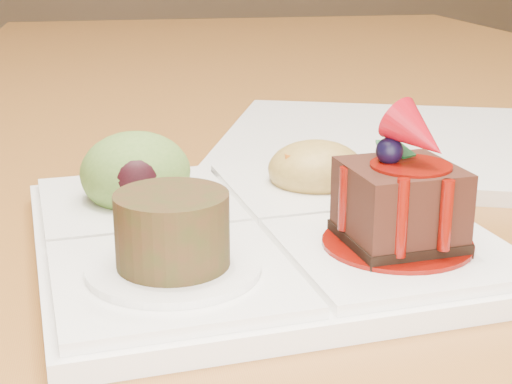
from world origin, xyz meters
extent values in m
cube|color=brown|center=(0.00, 0.00, 0.73)|extent=(1.00, 1.80, 0.04)
cylinder|color=brown|center=(-0.44, 0.84, 0.35)|extent=(0.06, 0.06, 0.71)
cylinder|color=brown|center=(0.44, 0.84, 0.35)|extent=(0.06, 0.06, 0.71)
cylinder|color=black|center=(0.43, 0.31, 0.24)|extent=(0.04, 0.04, 0.48)
cube|color=white|center=(-0.20, -0.50, 0.76)|extent=(0.28, 0.28, 0.01)
cube|color=white|center=(-0.13, -0.56, 0.77)|extent=(0.13, 0.13, 0.01)
cube|color=white|center=(-0.25, -0.57, 0.77)|extent=(0.13, 0.13, 0.01)
cube|color=white|center=(-0.27, -0.45, 0.77)|extent=(0.13, 0.13, 0.01)
cube|color=white|center=(-0.14, -0.43, 0.77)|extent=(0.13, 0.13, 0.01)
cylinder|color=#660903|center=(-0.13, -0.56, 0.77)|extent=(0.08, 0.08, 0.00)
cube|color=black|center=(-0.13, -0.56, 0.77)|extent=(0.07, 0.07, 0.01)
cube|color=black|center=(-0.13, -0.56, 0.79)|extent=(0.06, 0.06, 0.04)
cylinder|color=#660903|center=(-0.13, -0.56, 0.81)|extent=(0.04, 0.04, 0.00)
sphere|color=black|center=(-0.13, -0.55, 0.82)|extent=(0.01, 0.01, 0.01)
cone|color=#9C0A15|center=(-0.12, -0.56, 0.83)|extent=(0.04, 0.05, 0.04)
cube|color=#11441B|center=(-0.13, -0.54, 0.82)|extent=(0.02, 0.02, 0.01)
cube|color=#11441B|center=(-0.13, -0.54, 0.82)|extent=(0.01, 0.02, 0.01)
cylinder|color=#660903|center=(-0.14, -0.59, 0.79)|extent=(0.01, 0.01, 0.04)
cylinder|color=#660903|center=(-0.12, -0.59, 0.79)|extent=(0.01, 0.01, 0.04)
cylinder|color=#660903|center=(-0.16, -0.55, 0.79)|extent=(0.01, 0.01, 0.04)
cylinder|color=white|center=(-0.25, -0.57, 0.77)|extent=(0.09, 0.09, 0.00)
cylinder|color=#401F12|center=(-0.25, -0.57, 0.79)|extent=(0.06, 0.06, 0.04)
cylinder|color=#3E210D|center=(-0.25, -0.57, 0.80)|extent=(0.05, 0.05, 0.00)
ellipsoid|color=olive|center=(-0.27, -0.45, 0.78)|extent=(0.07, 0.07, 0.05)
ellipsoid|color=black|center=(-0.27, -0.47, 0.79)|extent=(0.04, 0.03, 0.03)
ellipsoid|color=#B58E41|center=(-0.14, -0.43, 0.78)|extent=(0.07, 0.07, 0.04)
cube|color=#C6590E|center=(-0.13, -0.43, 0.78)|extent=(0.02, 0.02, 0.02)
cube|color=#57831C|center=(-0.14, -0.42, 0.78)|extent=(0.02, 0.02, 0.01)
cube|color=#C6590E|center=(-0.15, -0.42, 0.78)|extent=(0.02, 0.02, 0.02)
cube|color=#57831C|center=(-0.16, -0.42, 0.78)|extent=(0.02, 0.02, 0.02)
cube|color=#C6590E|center=(-0.16, -0.44, 0.78)|extent=(0.02, 0.02, 0.01)
cube|color=#57831C|center=(-0.15, -0.44, 0.78)|extent=(0.02, 0.02, 0.01)
cube|color=#C6590E|center=(-0.14, -0.45, 0.78)|extent=(0.02, 0.02, 0.01)
cube|color=#57831C|center=(-0.13, -0.44, 0.78)|extent=(0.02, 0.02, 0.01)
cube|color=white|center=(-0.04, -0.30, 0.76)|extent=(0.37, 0.37, 0.01)
camera|label=1|loc=(-0.28, -0.93, 0.93)|focal=55.00mm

